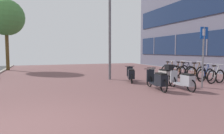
# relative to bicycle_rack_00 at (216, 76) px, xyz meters

# --- Properties ---
(ground) EXTENTS (21.00, 40.00, 0.13)m
(ground) POSITION_rel_bicycle_rack_00_xyz_m (-6.98, -3.19, -0.36)
(ground) COLOR #252624
(bicycle_rack_00) EXTENTS (1.30, 0.48, 0.96)m
(bicycle_rack_00) POSITION_rel_bicycle_rack_00_xyz_m (0.00, 0.00, 0.00)
(bicycle_rack_00) COLOR black
(bicycle_rack_00) RESTS_ON ground
(bicycle_rack_01) EXTENTS (1.32, 0.48, 0.95)m
(bicycle_rack_01) POSITION_rel_bicycle_rack_00_xyz_m (0.06, 0.70, -0.00)
(bicycle_rack_01) COLOR black
(bicycle_rack_01) RESTS_ON ground
(bicycle_rack_02) EXTENTS (1.42, 0.48, 1.02)m
(bicycle_rack_02) POSITION_rel_bicycle_rack_00_xyz_m (0.11, 1.41, 0.02)
(bicycle_rack_02) COLOR black
(bicycle_rack_02) RESTS_ON ground
(bicycle_rack_03) EXTENTS (1.36, 0.48, 1.00)m
(bicycle_rack_03) POSITION_rel_bicycle_rack_00_xyz_m (-0.04, 2.11, 0.01)
(bicycle_rack_03) COLOR black
(bicycle_rack_03) RESTS_ON ground
(bicycle_rack_04) EXTENTS (1.38, 0.48, 1.01)m
(bicycle_rack_04) POSITION_rel_bicycle_rack_00_xyz_m (0.14, 2.81, 0.02)
(bicycle_rack_04) COLOR black
(bicycle_rack_04) RESTS_ON ground
(bicycle_rack_05) EXTENTS (1.36, 0.48, 0.98)m
(bicycle_rack_05) POSITION_rel_bicycle_rack_00_xyz_m (-0.13, 3.51, 0.01)
(bicycle_rack_05) COLOR black
(bicycle_rack_05) RESTS_ON ground
(scooter_near) EXTENTS (0.55, 1.76, 0.99)m
(scooter_near) POSITION_rel_bicycle_rack_00_xyz_m (-2.73, 0.52, 0.11)
(scooter_near) COLOR black
(scooter_near) RESTS_ON ground
(scooter_mid) EXTENTS (0.86, 1.74, 0.78)m
(scooter_mid) POSITION_rel_bicycle_rack_00_xyz_m (-3.75, 1.77, 0.04)
(scooter_mid) COLOR black
(scooter_mid) RESTS_ON ground
(scooter_far) EXTENTS (0.52, 1.73, 0.78)m
(scooter_far) POSITION_rel_bicycle_rack_00_xyz_m (-2.66, -0.88, 0.04)
(scooter_far) COLOR black
(scooter_far) RESTS_ON ground
(scooter_extra) EXTENTS (0.57, 1.87, 0.83)m
(scooter_extra) POSITION_rel_bicycle_rack_00_xyz_m (-3.66, -0.55, 0.06)
(scooter_extra) COLOR black
(scooter_extra) RESTS_ON ground
(parking_sign) EXTENTS (0.40, 0.07, 2.57)m
(parking_sign) POSITION_rel_bicycle_rack_00_xyz_m (-1.59, -0.75, 1.25)
(parking_sign) COLOR gray
(parking_sign) RESTS_ON ground
(lamp_post) EXTENTS (0.20, 0.52, 5.53)m
(lamp_post) POSITION_rel_bicycle_rack_00_xyz_m (-4.43, 3.04, 2.75)
(lamp_post) COLOR slate
(lamp_post) RESTS_ON ground
(street_tree) EXTENTS (2.92, 2.92, 5.77)m
(street_tree) POSITION_rel_bicycle_rack_00_xyz_m (-10.54, 11.07, 3.95)
(street_tree) COLOR brown
(street_tree) RESTS_ON ground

